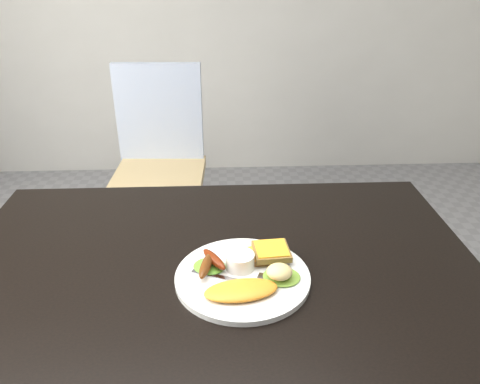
{
  "coord_description": "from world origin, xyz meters",
  "views": [
    {
      "loc": [
        0.01,
        -0.88,
        1.38
      ],
      "look_at": [
        0.05,
        0.05,
        0.9
      ],
      "focal_mm": 35.0,
      "sensor_mm": 36.0,
      "label": 1
    }
  ],
  "objects": [
    {
      "name": "ramekin",
      "position": [
        0.05,
        -0.04,
        0.78
      ],
      "size": [
        0.08,
        0.08,
        0.04
      ],
      "primitive_type": "cylinder",
      "rotation": [
        0.0,
        0.0,
        0.43
      ],
      "color": "white",
      "rests_on": "plate"
    },
    {
      "name": "sausage_a",
      "position": [
        -0.02,
        -0.06,
        0.78
      ],
      "size": [
        0.04,
        0.1,
        0.02
      ],
      "primitive_type": "ellipsoid",
      "rotation": [
        0.0,
        0.0,
        -0.21
      ],
      "color": "brown",
      "rests_on": "lettuce_left"
    },
    {
      "name": "lettuce_left",
      "position": [
        -0.02,
        -0.04,
        0.77
      ],
      "size": [
        0.09,
        0.08,
        0.01
      ],
      "primitive_type": "ellipsoid",
      "rotation": [
        0.0,
        0.0,
        -0.26
      ],
      "color": "#419120",
      "rests_on": "plate"
    },
    {
      "name": "potato_salad",
      "position": [
        0.13,
        -0.09,
        0.79
      ],
      "size": [
        0.06,
        0.05,
        0.03
      ],
      "primitive_type": "ellipsoid",
      "rotation": [
        0.0,
        0.0,
        -0.06
      ],
      "color": "#F8F3B1",
      "rests_on": "lettuce_right"
    },
    {
      "name": "toast_a",
      "position": [
        0.09,
        -0.01,
        0.77
      ],
      "size": [
        0.07,
        0.07,
        0.01
      ],
      "primitive_type": "cube",
      "rotation": [
        0.0,
        0.0,
        0.08
      ],
      "color": "brown",
      "rests_on": "plate"
    },
    {
      "name": "lettuce_right",
      "position": [
        0.14,
        -0.08,
        0.77
      ],
      "size": [
        0.09,
        0.08,
        0.01
      ],
      "primitive_type": "ellipsoid",
      "rotation": [
        0.0,
        0.0,
        -0.17
      ],
      "color": "#66992C",
      "rests_on": "plate"
    },
    {
      "name": "fork",
      "position": [
        0.01,
        -0.08,
        0.76
      ],
      "size": [
        0.14,
        0.07,
        0.0
      ],
      "primitive_type": "cube",
      "rotation": [
        0.0,
        0.0,
        -0.39
      ],
      "color": "#ADAFB7",
      "rests_on": "plate"
    },
    {
      "name": "dining_chair",
      "position": [
        -0.27,
        1.11,
        0.45
      ],
      "size": [
        0.43,
        0.43,
        0.05
      ],
      "primitive_type": "cube",
      "rotation": [
        0.0,
        0.0,
        -0.05
      ],
      "color": "tan",
      "rests_on": "ground"
    },
    {
      "name": "toast_b",
      "position": [
        0.12,
        -0.01,
        0.78
      ],
      "size": [
        0.09,
        0.09,
        0.01
      ],
      "primitive_type": "cube",
      "rotation": [
        0.0,
        0.0,
        0.08
      ],
      "color": "olive",
      "rests_on": "toast_a"
    },
    {
      "name": "person",
      "position": [
        -0.18,
        0.45,
        0.85
      ],
      "size": [
        0.69,
        0.53,
        1.71
      ],
      "primitive_type": "imported",
      "rotation": [
        0.0,
        0.0,
        2.93
      ],
      "color": "navy",
      "rests_on": "ground"
    },
    {
      "name": "omelette",
      "position": [
        0.05,
        -0.13,
        0.77
      ],
      "size": [
        0.16,
        0.09,
        0.02
      ],
      "primitive_type": "ellipsoid",
      "rotation": [
        0.0,
        0.0,
        0.15
      ],
      "color": "gold",
      "rests_on": "plate"
    },
    {
      "name": "plate",
      "position": [
        0.05,
        -0.07,
        0.76
      ],
      "size": [
        0.29,
        0.29,
        0.01
      ],
      "primitive_type": "cylinder",
      "color": "white",
      "rests_on": "dining_table"
    },
    {
      "name": "dining_table",
      "position": [
        0.0,
        0.0,
        0.73
      ],
      "size": [
        1.2,
        0.8,
        0.04
      ],
      "primitive_type": "cube",
      "color": "black",
      "rests_on": "ground"
    },
    {
      "name": "sausage_b",
      "position": [
        -0.01,
        -0.03,
        0.78
      ],
      "size": [
        0.06,
        0.09,
        0.02
      ],
      "primitive_type": "ellipsoid",
      "rotation": [
        0.0,
        0.0,
        0.54
      ],
      "color": "#6C1604",
      "rests_on": "lettuce_left"
    }
  ]
}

